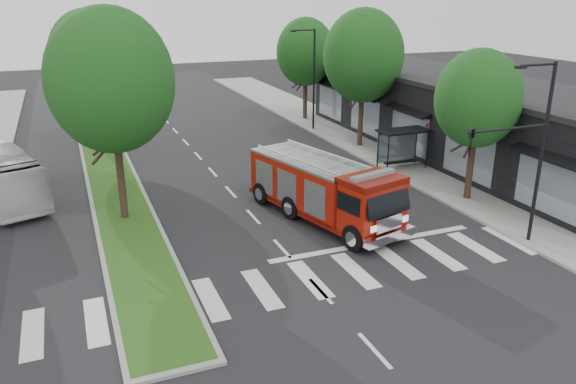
# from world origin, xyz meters

# --- Properties ---
(ground) EXTENTS (140.00, 140.00, 0.00)m
(ground) POSITION_xyz_m (0.00, 0.00, 0.00)
(ground) COLOR black
(ground) RESTS_ON ground
(sidewalk_right) EXTENTS (5.00, 80.00, 0.15)m
(sidewalk_right) POSITION_xyz_m (12.50, 10.00, 0.07)
(sidewalk_right) COLOR gray
(sidewalk_right) RESTS_ON ground
(median) EXTENTS (3.00, 50.00, 0.15)m
(median) POSITION_xyz_m (-6.00, 18.00, 0.08)
(median) COLOR gray
(median) RESTS_ON ground
(storefront_row) EXTENTS (8.00, 30.00, 5.00)m
(storefront_row) POSITION_xyz_m (17.00, 10.00, 2.50)
(storefront_row) COLOR black
(storefront_row) RESTS_ON ground
(bus_shelter) EXTENTS (3.20, 1.60, 2.61)m
(bus_shelter) POSITION_xyz_m (11.20, 8.15, 2.04)
(bus_shelter) COLOR black
(bus_shelter) RESTS_ON ground
(tree_right_near) EXTENTS (4.40, 4.40, 8.05)m
(tree_right_near) POSITION_xyz_m (11.50, 2.00, 5.51)
(tree_right_near) COLOR black
(tree_right_near) RESTS_ON ground
(tree_right_mid) EXTENTS (5.60, 5.60, 9.72)m
(tree_right_mid) POSITION_xyz_m (11.50, 14.00, 6.49)
(tree_right_mid) COLOR black
(tree_right_mid) RESTS_ON ground
(tree_right_far) EXTENTS (5.00, 5.00, 8.73)m
(tree_right_far) POSITION_xyz_m (11.50, 24.00, 5.84)
(tree_right_far) COLOR black
(tree_right_far) RESTS_ON ground
(tree_median_near) EXTENTS (5.80, 5.80, 10.16)m
(tree_median_near) POSITION_xyz_m (-6.00, 6.00, 6.81)
(tree_median_near) COLOR black
(tree_median_near) RESTS_ON ground
(tree_median_far) EXTENTS (5.60, 5.60, 9.72)m
(tree_median_far) POSITION_xyz_m (-6.00, 20.00, 6.49)
(tree_median_far) COLOR black
(tree_median_far) RESTS_ON ground
(streetlight_right_near) EXTENTS (4.08, 0.22, 8.00)m
(streetlight_right_near) POSITION_xyz_m (9.61, -3.50, 4.67)
(streetlight_right_near) COLOR black
(streetlight_right_near) RESTS_ON ground
(streetlight_right_far) EXTENTS (2.11, 0.20, 8.00)m
(streetlight_right_far) POSITION_xyz_m (10.35, 20.00, 4.48)
(streetlight_right_far) COLOR black
(streetlight_right_far) RESTS_ON ground
(fire_engine) EXTENTS (5.03, 9.69, 3.22)m
(fire_engine) POSITION_xyz_m (3.12, 2.47, 1.55)
(fire_engine) COLOR #5F0C05
(fire_engine) RESTS_ON ground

